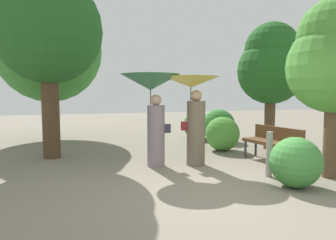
{
  "coord_description": "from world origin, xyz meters",
  "views": [
    {
      "loc": [
        -2.24,
        -4.34,
        1.64
      ],
      "look_at": [
        0.0,
        2.57,
        0.98
      ],
      "focal_mm": 32.15,
      "sensor_mm": 36.0,
      "label": 1
    }
  ],
  "objects_px": {
    "tree_near_left": "(49,42)",
    "person_right": "(193,102)",
    "tree_near_right": "(271,64)",
    "path_marker_post": "(269,154)",
    "person_left": "(152,96)",
    "park_bench": "(273,141)",
    "tree_mid_left": "(47,19)",
    "tree_mid_right": "(335,57)"
  },
  "relations": [
    {
      "from": "park_bench",
      "to": "path_marker_post",
      "type": "height_order",
      "value": "path_marker_post"
    },
    {
      "from": "park_bench",
      "to": "tree_near_right",
      "type": "bearing_deg",
      "value": 138.2
    },
    {
      "from": "person_left",
      "to": "park_bench",
      "type": "xyz_separation_m",
      "value": [
        2.85,
        -0.46,
        -1.05
      ]
    },
    {
      "from": "park_bench",
      "to": "path_marker_post",
      "type": "bearing_deg",
      "value": -47.9
    },
    {
      "from": "tree_near_right",
      "to": "tree_near_left",
      "type": "bearing_deg",
      "value": 146.19
    },
    {
      "from": "tree_near_right",
      "to": "path_marker_post",
      "type": "distance_m",
      "value": 3.72
    },
    {
      "from": "tree_mid_right",
      "to": "person_left",
      "type": "bearing_deg",
      "value": 147.68
    },
    {
      "from": "person_right",
      "to": "tree_mid_right",
      "type": "xyz_separation_m",
      "value": [
        2.16,
        -1.75,
        0.88
      ]
    },
    {
      "from": "tree_near_right",
      "to": "tree_mid_right",
      "type": "xyz_separation_m",
      "value": [
        -0.77,
        -2.93,
        -0.15
      ]
    },
    {
      "from": "person_left",
      "to": "tree_mid_right",
      "type": "relative_size",
      "value": 0.6
    },
    {
      "from": "tree_mid_left",
      "to": "tree_near_left",
      "type": "bearing_deg",
      "value": 93.1
    },
    {
      "from": "tree_mid_left",
      "to": "tree_mid_right",
      "type": "relative_size",
      "value": 1.49
    },
    {
      "from": "park_bench",
      "to": "tree_mid_right",
      "type": "distance_m",
      "value": 2.33
    },
    {
      "from": "park_bench",
      "to": "tree_near_left",
      "type": "distance_m",
      "value": 8.2
    },
    {
      "from": "tree_near_right",
      "to": "tree_mid_left",
      "type": "xyz_separation_m",
      "value": [
        -6.02,
        0.65,
        0.98
      ]
    },
    {
      "from": "park_bench",
      "to": "tree_near_right",
      "type": "height_order",
      "value": "tree_near_right"
    },
    {
      "from": "person_left",
      "to": "path_marker_post",
      "type": "relative_size",
      "value": 2.31
    },
    {
      "from": "person_left",
      "to": "tree_near_right",
      "type": "relative_size",
      "value": 0.56
    },
    {
      "from": "person_left",
      "to": "park_bench",
      "type": "bearing_deg",
      "value": -92.18
    },
    {
      "from": "person_left",
      "to": "tree_near_left",
      "type": "height_order",
      "value": "tree_near_left"
    },
    {
      "from": "person_right",
      "to": "tree_mid_left",
      "type": "distance_m",
      "value": 4.11
    },
    {
      "from": "tree_near_right",
      "to": "tree_mid_left",
      "type": "bearing_deg",
      "value": 173.85
    },
    {
      "from": "park_bench",
      "to": "tree_near_left",
      "type": "xyz_separation_m",
      "value": [
        -5.23,
        5.61,
        2.91
      ]
    },
    {
      "from": "path_marker_post",
      "to": "tree_mid_left",
      "type": "bearing_deg",
      "value": 142.74
    },
    {
      "from": "person_left",
      "to": "tree_mid_left",
      "type": "distance_m",
      "value": 3.32
    },
    {
      "from": "tree_near_right",
      "to": "tree_mid_left",
      "type": "height_order",
      "value": "tree_mid_left"
    },
    {
      "from": "tree_near_left",
      "to": "tree_mid_left",
      "type": "bearing_deg",
      "value": -86.9
    },
    {
      "from": "person_right",
      "to": "tree_near_right",
      "type": "distance_m",
      "value": 3.32
    },
    {
      "from": "tree_near_left",
      "to": "person_right",
      "type": "bearing_deg",
      "value": -58.37
    },
    {
      "from": "person_left",
      "to": "tree_near_left",
      "type": "bearing_deg",
      "value": 31.9
    },
    {
      "from": "person_left",
      "to": "person_right",
      "type": "bearing_deg",
      "value": -94.24
    },
    {
      "from": "person_right",
      "to": "tree_near_left",
      "type": "relative_size",
      "value": 0.37
    },
    {
      "from": "person_right",
      "to": "tree_near_right",
      "type": "height_order",
      "value": "tree_near_right"
    },
    {
      "from": "person_right",
      "to": "tree_mid_right",
      "type": "distance_m",
      "value": 2.91
    },
    {
      "from": "tree_mid_left",
      "to": "tree_near_right",
      "type": "bearing_deg",
      "value": -6.15
    },
    {
      "from": "person_right",
      "to": "park_bench",
      "type": "distance_m",
      "value": 2.17
    },
    {
      "from": "tree_near_right",
      "to": "park_bench",
      "type": "bearing_deg",
      "value": -123.85
    },
    {
      "from": "park_bench",
      "to": "person_left",
      "type": "bearing_deg",
      "value": -107.2
    },
    {
      "from": "tree_near_right",
      "to": "path_marker_post",
      "type": "bearing_deg",
      "value": -126.53
    },
    {
      "from": "tree_near_left",
      "to": "tree_near_right",
      "type": "bearing_deg",
      "value": -33.81
    },
    {
      "from": "tree_near_left",
      "to": "tree_mid_right",
      "type": "bearing_deg",
      "value": -52.48
    },
    {
      "from": "person_right",
      "to": "tree_mid_right",
      "type": "bearing_deg",
      "value": -122.05
    }
  ]
}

